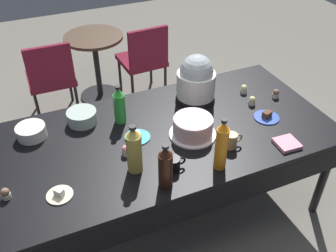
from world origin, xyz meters
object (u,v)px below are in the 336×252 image
Objects in this scene: dessert_plate_teal at (137,136)px; cupcake_rose at (276,94)px; ceramic_snack_bowl at (31,132)px; cupcake_vanilla at (126,150)px; coffee_mug_tan at (232,140)px; coffee_mug_black at (174,164)px; cupcake_cocoa at (6,194)px; cupcake_mint at (244,89)px; maroon_chair_left at (51,76)px; glass_salad_bowl at (82,117)px; dessert_plate_cobalt at (267,116)px; round_cafe_table at (96,56)px; soda_bottle_cola at (166,167)px; cupcake_berry at (252,101)px; potluck_table at (168,139)px; slow_cooker at (196,80)px; dessert_plate_cream at (60,194)px; maroon_chair_right at (144,57)px; soda_bottle_ginger_ale at (134,150)px; frosted_layer_cake at (193,127)px; soda_bottle_orange_juice at (221,146)px; soda_bottle_lime_soda at (119,106)px.

dessert_plate_teal is 2.50× the size of cupcake_rose.
ceramic_snack_bowl is 2.81× the size of cupcake_vanilla.
coffee_mug_black is at bearing -174.38° from coffee_mug_tan.
cupcake_rose and cupcake_vanilla have the same top height.
ceramic_snack_bowl is at bearing 67.96° from cupcake_cocoa.
cupcake_mint is (1.75, 0.40, 0.00)m from cupcake_cocoa.
coffee_mug_tan is at bearing -65.18° from maroon_chair_left.
glass_salad_bowl is 1.65× the size of coffee_mug_black.
dessert_plate_cobalt is at bearing -1.48° from cupcake_vanilla.
coffee_mug_tan is (1.33, -0.11, 0.02)m from cupcake_cocoa.
cupcake_mint reaches higher than round_cafe_table.
soda_bottle_cola reaches higher than ceramic_snack_bowl.
dessert_plate_teal is 0.37m from coffee_mug_black.
cupcake_berry is (-0.00, 0.18, 0.02)m from dessert_plate_cobalt.
potluck_table is 32.59× the size of cupcake_mint.
slow_cooker is 1.25× the size of soda_bottle_cola.
cupcake_vanilla is (0.44, 0.18, 0.02)m from dessert_plate_cream.
soda_bottle_ginger_ale is at bearing -111.78° from maroon_chair_right.
cupcake_rose is (0.77, 0.16, -0.03)m from frosted_layer_cake.
maroon_chair_right is at bearing 50.47° from cupcake_cocoa.
slow_cooker is 5.36× the size of cupcake_rose.
frosted_layer_cake is 0.35m from coffee_mug_black.
round_cafe_table is at bearing 153.63° from maroon_chair_right.
maroon_chair_right is at bearing 82.57° from soda_bottle_orange_juice.
dessert_plate_cobalt is 2.06m from round_cafe_table.
cupcake_vanilla reaches higher than round_cafe_table.
cupcake_mint is 0.08× the size of maroon_chair_right.
maroon_chair_left is (-0.23, 1.80, -0.41)m from soda_bottle_ginger_ale.
soda_bottle_ginger_ale is at bearing -47.24° from ceramic_snack_bowl.
dessert_plate_cobalt is at bearing -3.75° from frosted_layer_cake.
cupcake_berry and cupcake_vanilla have the same top height.
dessert_plate_cobalt reaches higher than dessert_plate_teal.
soda_bottle_orange_juice is 2.92× the size of coffee_mug_tan.
soda_bottle_lime_soda is (-0.59, -0.04, -0.04)m from slow_cooker.
glass_salad_bowl is 1.15× the size of dessert_plate_cobalt.
soda_bottle_lime_soda is (-0.94, 0.19, 0.10)m from cupcake_berry.
soda_bottle_orange_juice reaches higher than cupcake_vanilla.
cupcake_rose is at bearing 14.38° from soda_bottle_ginger_ale.
soda_bottle_ginger_ale is (-0.07, -0.49, 0.02)m from soda_bottle_lime_soda.
ceramic_snack_bowl is at bearing 157.55° from frosted_layer_cake.
round_cafe_table is at bearing 91.61° from potluck_table.
glass_salad_bowl is at bearing -106.98° from round_cafe_table.
dessert_plate_cobalt is at bearing -15.96° from ceramic_snack_bowl.
soda_bottle_lime_soda is (0.78, 0.42, 0.10)m from cupcake_cocoa.
maroon_chair_right is (0.26, 1.98, -0.42)m from soda_bottle_orange_juice.
soda_bottle_orange_juice reaches higher than dessert_plate_teal.
soda_bottle_lime_soda reaches higher than ceramic_snack_bowl.
cupcake_mint is at bearing -76.50° from maroon_chair_right.
potluck_table is 7.92× the size of soda_bottle_lime_soda.
soda_bottle_lime_soda is 0.96× the size of soda_bottle_cola.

